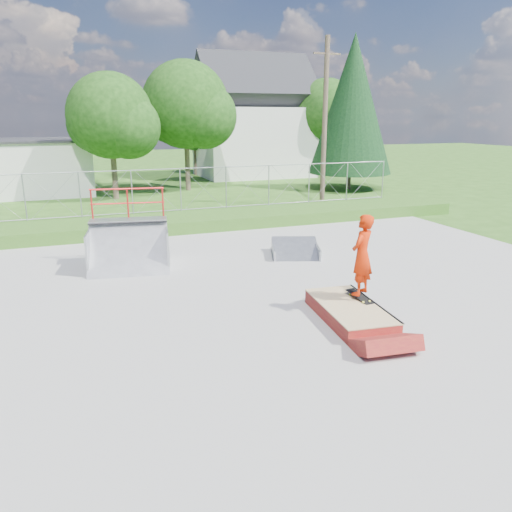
{
  "coord_description": "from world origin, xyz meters",
  "views": [
    {
      "loc": [
        -4.38,
        -10.19,
        4.35
      ],
      "look_at": [
        -0.29,
        0.71,
        1.1
      ],
      "focal_mm": 35.0,
      "sensor_mm": 36.0,
      "label": 1
    }
  ],
  "objects": [
    {
      "name": "quarter_pipe",
      "position": [
        -2.9,
        4.34,
        1.14
      ],
      "size": [
        2.56,
        2.27,
        2.28
      ],
      "primitive_type": null,
      "rotation": [
        0.0,
        0.0,
        -0.16
      ],
      "color": "#93959A",
      "rests_on": "concrete_pad"
    },
    {
      "name": "tree_left_near",
      "position": [
        -1.75,
        17.83,
        4.24
      ],
      "size": [
        4.76,
        4.48,
        6.65
      ],
      "color": "brown",
      "rests_on": "ground"
    },
    {
      "name": "tree_back_mid",
      "position": [
        5.21,
        27.86,
        3.63
      ],
      "size": [
        4.08,
        3.84,
        5.7
      ],
      "color": "brown",
      "rests_on": "ground"
    },
    {
      "name": "chain_link_fence",
      "position": [
        0.0,
        10.5,
        1.4
      ],
      "size": [
        20.0,
        0.06,
        1.8
      ],
      "primitive_type": null,
      "color": "gray",
      "rests_on": "grass_berm"
    },
    {
      "name": "flat_bank_ramp",
      "position": [
        2.27,
        3.9,
        0.23
      ],
      "size": [
        1.91,
        1.97,
        0.45
      ],
      "primitive_type": null,
      "rotation": [
        0.0,
        0.0,
        -0.34
      ],
      "color": "#93959A",
      "rests_on": "concrete_pad"
    },
    {
      "name": "tree_center",
      "position": [
        2.78,
        19.81,
        4.85
      ],
      "size": [
        5.44,
        5.12,
        7.6
      ],
      "color": "brown",
      "rests_on": "ground"
    },
    {
      "name": "skater",
      "position": [
        1.57,
        -1.05,
        1.33
      ],
      "size": [
        0.8,
        0.73,
        1.83
      ],
      "primitive_type": "imported",
      "rotation": [
        0.0,
        0.0,
        3.73
      ],
      "color": "red",
      "rests_on": "grind_box"
    },
    {
      "name": "concrete_pad",
      "position": [
        0.0,
        0.0,
        0.02
      ],
      "size": [
        20.0,
        16.0,
        0.04
      ],
      "primitive_type": "cube",
      "color": "#9C9C99",
      "rests_on": "ground"
    },
    {
      "name": "conifer_tree",
      "position": [
        12.0,
        17.0,
        5.05
      ],
      "size": [
        5.04,
        5.04,
        9.1
      ],
      "color": "brown",
      "rests_on": "ground"
    },
    {
      "name": "gable_house",
      "position": [
        9.0,
        26.0,
        3.84
      ],
      "size": [
        8.4,
        6.08,
        8.94
      ],
      "color": "silver",
      "rests_on": "ground"
    },
    {
      "name": "grind_box",
      "position": [
        1.16,
        -1.31,
        0.19
      ],
      "size": [
        1.46,
        2.6,
        0.37
      ],
      "rotation": [
        0.0,
        0.0,
        -0.11
      ],
      "color": "maroon",
      "rests_on": "concrete_pad"
    },
    {
      "name": "utility_building_flat",
      "position": [
        -8.0,
        22.0,
        1.5
      ],
      "size": [
        10.0,
        6.0,
        3.0
      ],
      "primitive_type": "cube",
      "color": "silver",
      "rests_on": "ground"
    },
    {
      "name": "ground",
      "position": [
        0.0,
        0.0,
        0.0
      ],
      "size": [
        120.0,
        120.0,
        0.0
      ],
      "primitive_type": "plane",
      "color": "#2E5718",
      "rests_on": "ground"
    },
    {
      "name": "skateboard",
      "position": [
        1.57,
        -1.05,
        0.41
      ],
      "size": [
        0.3,
        0.81,
        0.13
      ],
      "primitive_type": "cube",
      "rotation": [
        0.14,
        0.0,
        0.1
      ],
      "color": "black",
      "rests_on": "grind_box"
    },
    {
      "name": "utility_pole",
      "position": [
        7.5,
        12.0,
        4.0
      ],
      "size": [
        0.24,
        0.24,
        8.0
      ],
      "primitive_type": "cylinder",
      "color": "brown",
      "rests_on": "ground"
    },
    {
      "name": "tree_right_far",
      "position": [
        14.27,
        23.82,
        4.54
      ],
      "size": [
        5.1,
        4.8,
        7.12
      ],
      "color": "brown",
      "rests_on": "ground"
    },
    {
      "name": "grass_berm",
      "position": [
        0.0,
        9.5,
        0.25
      ],
      "size": [
        24.0,
        3.0,
        0.5
      ],
      "primitive_type": "cube",
      "color": "#2E5718",
      "rests_on": "ground"
    }
  ]
}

